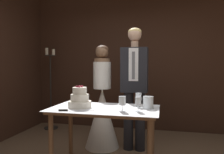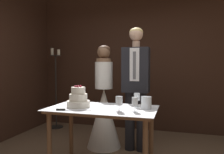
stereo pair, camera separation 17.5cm
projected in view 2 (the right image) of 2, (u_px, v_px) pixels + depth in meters
wall_back at (144, 59)px, 4.44m from camera, size 4.63×0.12×2.88m
cake_table at (102, 117)px, 2.60m from camera, size 1.28×0.72×0.80m
tiered_cake at (78, 99)px, 2.65m from camera, size 0.28×0.28×0.27m
cake_knife at (67, 110)px, 2.44m from camera, size 0.39×0.12×0.02m
wine_glass_near at (135, 102)px, 2.36m from camera, size 0.07×0.07×0.16m
wine_glass_middle at (137, 97)px, 2.62m from camera, size 0.07×0.07×0.17m
wine_glass_far at (119, 102)px, 2.38m from camera, size 0.08×0.08×0.17m
hurricane_candle at (146, 103)px, 2.53m from camera, size 0.12×0.12×0.14m
bride at (104, 110)px, 3.47m from camera, size 0.54×0.54×1.62m
groom at (136, 83)px, 3.30m from camera, size 0.40×0.25×1.87m
candle_stand at (56, 91)px, 4.57m from camera, size 0.28×0.28×1.66m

